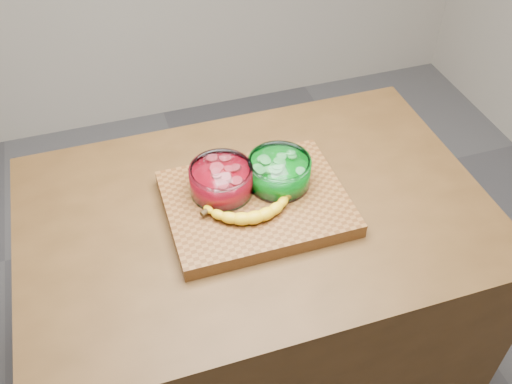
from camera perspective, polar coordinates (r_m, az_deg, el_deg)
name	(u,v)px	position (r m, az deg, el deg)	size (l,w,h in m)	color
ground	(256,381)	(2.20, 0.00, -18.39)	(3.50, 3.50, 0.00)	#525156
counter	(256,310)	(1.81, 0.00, -11.73)	(1.20, 0.80, 0.90)	#492F16
cutting_board	(256,203)	(1.45, 0.00, -1.14)	(0.45, 0.35, 0.04)	brown
bowl_red	(221,180)	(1.43, -3.48, 1.17)	(0.16, 0.16, 0.07)	white
bowl_green	(279,172)	(1.45, 2.33, 2.01)	(0.16, 0.16, 0.07)	white
banana	(251,209)	(1.38, -0.46, -1.70)	(0.26, 0.12, 0.04)	yellow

